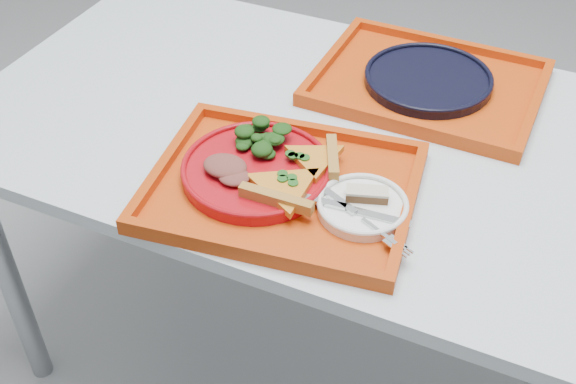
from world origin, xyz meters
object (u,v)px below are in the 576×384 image
object	(u,v)px
tray_main	(283,190)
dinner_plate	(256,172)
navy_plate	(428,80)
tray_far	(427,86)
dessert_bar	(367,194)

from	to	relation	value
tray_main	dinner_plate	xyz separation A→B (m)	(-0.06, 0.01, 0.02)
navy_plate	dinner_plate	bearing A→B (deg)	-114.93
navy_plate	tray_main	bearing A→B (deg)	-107.89
tray_main	navy_plate	size ratio (longest dim) A/B	1.73
dinner_plate	navy_plate	size ratio (longest dim) A/B	1.00
tray_far	dinner_plate	bearing A→B (deg)	-114.28
tray_main	tray_far	distance (m)	0.44
tray_far	dessert_bar	xyz separation A→B (m)	(0.01, -0.40, 0.03)
dessert_bar	tray_far	bearing A→B (deg)	73.08
tray_main	dinner_plate	distance (m)	0.06
tray_far	navy_plate	distance (m)	0.01
tray_main	dessert_bar	distance (m)	0.15
tray_far	dessert_bar	size ratio (longest dim) A/B	6.01
navy_plate	dessert_bar	bearing A→B (deg)	-88.56
dinner_plate	tray_far	bearing A→B (deg)	65.07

